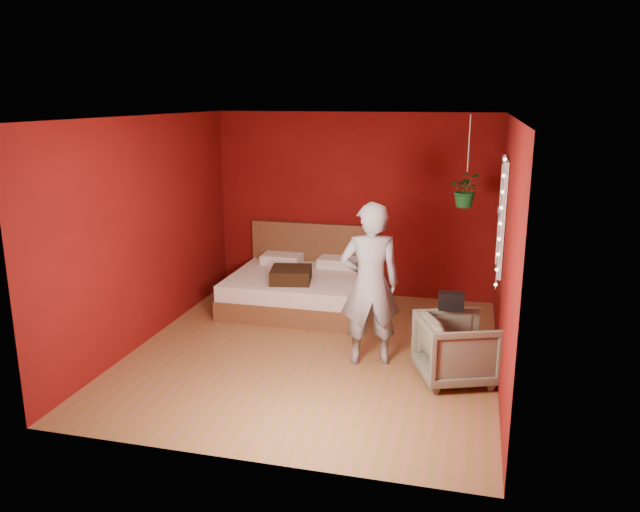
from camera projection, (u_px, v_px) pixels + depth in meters
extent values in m
plane|color=brown|center=(314.00, 351.00, 7.06)|extent=(4.50, 4.50, 0.00)
cube|color=#630D0A|center=(354.00, 205.00, 8.86)|extent=(4.00, 0.02, 2.60)
cube|color=#630D0A|center=(237.00, 306.00, 4.62)|extent=(4.00, 0.02, 2.60)
cube|color=#630D0A|center=(146.00, 230.00, 7.22)|extent=(0.02, 4.50, 2.60)
cube|color=#630D0A|center=(507.00, 251.00, 6.27)|extent=(0.02, 4.50, 2.60)
cube|color=white|center=(314.00, 116.00, 6.41)|extent=(4.00, 4.50, 0.02)
cube|color=white|center=(502.00, 215.00, 7.07)|extent=(0.04, 0.97, 1.27)
cube|color=black|center=(500.00, 215.00, 7.07)|extent=(0.02, 0.85, 1.15)
cube|color=white|center=(500.00, 215.00, 7.08)|extent=(0.03, 0.05, 1.15)
cube|color=white|center=(500.00, 215.00, 7.08)|extent=(0.03, 0.85, 0.05)
cylinder|color=silver|center=(500.00, 224.00, 6.58)|extent=(0.01, 0.01, 1.45)
sphere|color=#FFF2CC|center=(496.00, 285.00, 6.75)|extent=(0.04, 0.04, 0.04)
sphere|color=#FFF2CC|center=(497.00, 270.00, 6.71)|extent=(0.04, 0.04, 0.04)
sphere|color=#FFF2CC|center=(498.00, 254.00, 6.67)|extent=(0.04, 0.04, 0.04)
sphere|color=#FFF2CC|center=(499.00, 239.00, 6.63)|extent=(0.04, 0.04, 0.04)
sphere|color=#FFF2CC|center=(500.00, 224.00, 6.58)|extent=(0.04, 0.04, 0.04)
sphere|color=#FFF2CC|center=(501.00, 208.00, 6.54)|extent=(0.04, 0.04, 0.04)
sphere|color=#FFF2CC|center=(503.00, 192.00, 6.50)|extent=(0.04, 0.04, 0.04)
sphere|color=#FFF2CC|center=(504.00, 176.00, 6.46)|extent=(0.04, 0.04, 0.04)
sphere|color=#FFF2CC|center=(505.00, 159.00, 6.42)|extent=(0.04, 0.04, 0.04)
cube|color=brown|center=(300.00, 299.00, 8.49)|extent=(1.86, 1.59, 0.26)
cube|color=beige|center=(300.00, 282.00, 8.43)|extent=(1.83, 1.55, 0.21)
cube|color=brown|center=(314.00, 258.00, 9.10)|extent=(1.86, 0.07, 1.03)
cube|color=silver|center=(282.00, 259.00, 8.99)|extent=(0.56, 0.35, 0.13)
cube|color=silver|center=(339.00, 262.00, 8.79)|extent=(0.56, 0.35, 0.13)
imported|color=gray|center=(370.00, 284.00, 6.57)|extent=(0.74, 0.60, 1.76)
imported|color=#62614D|center=(457.00, 349.00, 6.28)|extent=(0.95, 0.94, 0.68)
cube|color=black|center=(451.00, 301.00, 6.40)|extent=(0.27, 0.15, 0.18)
cube|color=black|center=(291.00, 275.00, 8.08)|extent=(0.60, 0.60, 0.18)
cylinder|color=silver|center=(469.00, 143.00, 7.29)|extent=(0.01, 0.01, 0.66)
imported|color=#1B5F24|center=(466.00, 190.00, 7.43)|extent=(0.41, 0.37, 0.43)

